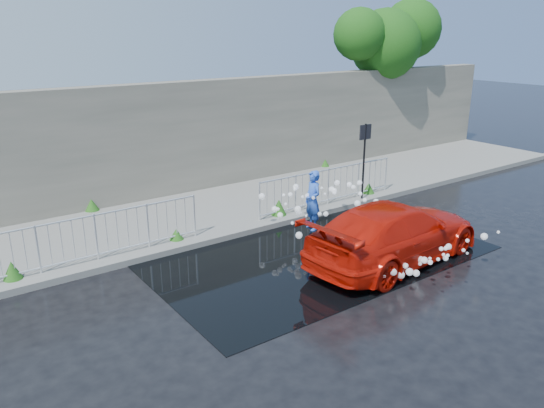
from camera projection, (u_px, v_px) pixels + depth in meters
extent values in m
plane|color=black|center=(326.00, 272.00, 11.87)|extent=(90.00, 90.00, 0.00)
cube|color=gray|center=(214.00, 210.00, 15.70)|extent=(30.00, 4.00, 0.15)
cube|color=gray|center=(252.00, 230.00, 14.16)|extent=(30.00, 0.25, 0.16)
cube|color=#5D5A4F|center=(178.00, 138.00, 16.82)|extent=(30.00, 0.60, 3.50)
cube|color=black|center=(314.00, 252.00, 12.91)|extent=(8.00, 5.00, 0.01)
cylinder|color=black|center=(364.00, 164.00, 16.20)|extent=(0.06, 0.06, 2.50)
cube|color=black|center=(365.00, 132.00, 15.88)|extent=(0.45, 0.04, 0.45)
cylinder|color=#332114|center=(376.00, 94.00, 22.95)|extent=(0.36, 0.36, 5.00)
sphere|color=#174610|center=(386.00, 44.00, 21.40)|extent=(2.85, 2.85, 2.85)
sphere|color=#174610|center=(411.00, 29.00, 22.05)|extent=(2.47, 2.47, 2.47)
sphere|color=#174610|center=(359.00, 34.00, 20.44)|extent=(2.02, 2.02, 2.02)
cylinder|color=silver|center=(194.00, 215.00, 13.40)|extent=(0.05, 0.05, 1.10)
cylinder|color=silver|center=(94.00, 215.00, 11.85)|extent=(5.00, 0.04, 0.04)
cylinder|color=silver|center=(98.00, 254.00, 12.15)|extent=(5.00, 0.04, 0.04)
cylinder|color=silver|center=(259.00, 201.00, 14.51)|extent=(0.05, 0.05, 1.10)
cylinder|color=silver|center=(386.00, 174.00, 17.28)|extent=(0.05, 0.05, 1.10)
cylinder|color=silver|center=(329.00, 169.00, 15.73)|extent=(5.00, 0.04, 0.04)
cylinder|color=silver|center=(328.00, 200.00, 16.03)|extent=(5.00, 0.04, 0.04)
cone|color=#194713|center=(12.00, 270.00, 11.16)|extent=(0.40, 0.40, 0.40)
cone|color=#194713|center=(176.00, 234.00, 13.29)|extent=(0.36, 0.36, 0.28)
cone|color=#194713|center=(279.00, 207.00, 15.04)|extent=(0.44, 0.44, 0.46)
cone|color=#194713|center=(369.00, 188.00, 17.05)|extent=(0.38, 0.38, 0.35)
cone|color=#194713|center=(92.00, 205.00, 15.42)|extent=(0.42, 0.42, 0.34)
cone|color=#194713|center=(325.00, 163.00, 20.43)|extent=(0.34, 0.34, 0.27)
sphere|color=white|center=(360.00, 194.00, 14.80)|extent=(0.12, 0.12, 0.12)
sphere|color=white|center=(391.00, 233.00, 13.55)|extent=(0.06, 0.06, 0.06)
sphere|color=white|center=(334.00, 193.00, 14.40)|extent=(0.11, 0.11, 0.11)
sphere|color=white|center=(320.00, 214.00, 13.49)|extent=(0.11, 0.11, 0.11)
sphere|color=white|center=(325.00, 194.00, 14.21)|extent=(0.07, 0.07, 0.07)
sphere|color=white|center=(349.00, 185.00, 14.93)|extent=(0.15, 0.15, 0.15)
sphere|color=white|center=(313.00, 198.00, 13.94)|extent=(0.10, 0.10, 0.10)
sphere|color=white|center=(322.00, 188.00, 14.85)|extent=(0.08, 0.08, 0.08)
sphere|color=white|center=(290.00, 195.00, 13.81)|extent=(0.13, 0.13, 0.13)
sphere|color=white|center=(325.00, 234.00, 12.87)|extent=(0.10, 0.10, 0.10)
sphere|color=white|center=(351.00, 247.00, 12.89)|extent=(0.07, 0.07, 0.07)
sphere|color=white|center=(396.00, 228.00, 13.98)|extent=(0.13, 0.13, 0.13)
sphere|color=white|center=(359.00, 218.00, 13.81)|extent=(0.10, 0.10, 0.10)
sphere|color=white|center=(348.00, 216.00, 13.48)|extent=(0.07, 0.07, 0.07)
sphere|color=white|center=(280.00, 215.00, 13.23)|extent=(0.15, 0.15, 0.15)
sphere|color=white|center=(320.00, 238.00, 12.68)|extent=(0.08, 0.08, 0.08)
sphere|color=white|center=(357.00, 204.00, 14.37)|extent=(0.18, 0.18, 0.18)
sphere|color=white|center=(378.00, 227.00, 13.56)|extent=(0.16, 0.16, 0.16)
sphere|color=white|center=(360.00, 194.00, 14.53)|extent=(0.09, 0.09, 0.09)
sphere|color=white|center=(278.00, 209.00, 13.22)|extent=(0.08, 0.08, 0.08)
sphere|color=white|center=(296.00, 187.00, 14.40)|extent=(0.16, 0.16, 0.16)
sphere|color=white|center=(360.00, 183.00, 15.26)|extent=(0.15, 0.15, 0.15)
sphere|color=white|center=(303.00, 197.00, 14.00)|extent=(0.08, 0.08, 0.08)
sphere|color=white|center=(326.00, 214.00, 13.41)|extent=(0.13, 0.13, 0.13)
sphere|color=white|center=(286.00, 204.00, 13.72)|extent=(0.08, 0.08, 0.08)
sphere|color=white|center=(334.00, 191.00, 14.55)|extent=(0.16, 0.16, 0.16)
sphere|color=white|center=(353.00, 187.00, 15.25)|extent=(0.14, 0.14, 0.14)
sphere|color=white|center=(284.00, 195.00, 13.92)|extent=(0.09, 0.09, 0.09)
sphere|color=white|center=(299.00, 235.00, 12.53)|extent=(0.17, 0.17, 0.17)
sphere|color=white|center=(299.00, 213.00, 13.43)|extent=(0.16, 0.16, 0.16)
sphere|color=white|center=(365.00, 200.00, 14.46)|extent=(0.12, 0.12, 0.12)
sphere|color=white|center=(337.00, 183.00, 15.16)|extent=(0.17, 0.17, 0.17)
sphere|color=white|center=(313.00, 255.00, 12.10)|extent=(0.16, 0.16, 0.16)
sphere|color=white|center=(262.00, 196.00, 13.92)|extent=(0.17, 0.17, 0.17)
sphere|color=white|center=(298.00, 209.00, 13.29)|extent=(0.18, 0.18, 0.18)
sphere|color=white|center=(332.00, 189.00, 14.60)|extent=(0.17, 0.17, 0.17)
sphere|color=white|center=(359.00, 228.00, 13.53)|extent=(0.06, 0.06, 0.06)
sphere|color=white|center=(295.00, 189.00, 14.21)|extent=(0.10, 0.10, 0.10)
sphere|color=white|center=(308.00, 196.00, 14.25)|extent=(0.17, 0.17, 0.17)
sphere|color=white|center=(390.00, 211.00, 14.24)|extent=(0.09, 0.09, 0.09)
sphere|color=white|center=(275.00, 209.00, 13.27)|extent=(0.15, 0.15, 0.15)
sphere|color=white|center=(292.00, 223.00, 12.98)|extent=(0.09, 0.09, 0.09)
sphere|color=white|center=(323.00, 252.00, 12.21)|extent=(0.15, 0.15, 0.15)
sphere|color=white|center=(376.00, 202.00, 14.42)|extent=(0.17, 0.17, 0.17)
sphere|color=white|center=(306.00, 216.00, 13.07)|extent=(0.06, 0.06, 0.06)
sphere|color=white|center=(384.00, 276.00, 10.81)|extent=(0.06, 0.06, 0.06)
sphere|color=white|center=(484.00, 236.00, 11.81)|extent=(0.16, 0.16, 0.16)
sphere|color=white|center=(420.00, 264.00, 11.58)|extent=(0.09, 0.09, 0.09)
sphere|color=white|center=(410.00, 272.00, 10.66)|extent=(0.16, 0.16, 0.16)
sphere|color=white|center=(467.00, 241.00, 11.42)|extent=(0.08, 0.08, 0.08)
sphere|color=white|center=(401.00, 275.00, 11.16)|extent=(0.17, 0.17, 0.17)
sphere|color=white|center=(405.00, 266.00, 11.17)|extent=(0.12, 0.12, 0.12)
sphere|color=white|center=(446.00, 248.00, 11.16)|extent=(0.09, 0.09, 0.09)
sphere|color=white|center=(441.00, 249.00, 11.40)|extent=(0.10, 0.10, 0.10)
sphere|color=white|center=(467.00, 253.00, 11.77)|extent=(0.06, 0.06, 0.06)
sphere|color=white|center=(446.00, 258.00, 11.13)|extent=(0.12, 0.12, 0.12)
sphere|color=white|center=(393.00, 272.00, 10.93)|extent=(0.15, 0.15, 0.15)
sphere|color=white|center=(448.00, 255.00, 10.40)|extent=(0.07, 0.07, 0.07)
sphere|color=white|center=(424.00, 260.00, 11.49)|extent=(0.15, 0.15, 0.15)
sphere|color=white|center=(498.00, 232.00, 11.95)|extent=(0.07, 0.07, 0.07)
sphere|color=white|center=(444.00, 255.00, 11.01)|extent=(0.07, 0.07, 0.07)
sphere|color=white|center=(449.00, 247.00, 11.59)|extent=(0.14, 0.14, 0.14)
sphere|color=white|center=(438.00, 259.00, 10.13)|extent=(0.07, 0.07, 0.07)
sphere|color=white|center=(420.00, 259.00, 11.56)|extent=(0.14, 0.14, 0.14)
sphere|color=white|center=(416.00, 273.00, 11.49)|extent=(0.15, 0.15, 0.15)
sphere|color=white|center=(430.00, 262.00, 11.02)|extent=(0.11, 0.11, 0.11)
sphere|color=white|center=(464.00, 250.00, 10.54)|extent=(0.08, 0.08, 0.08)
sphere|color=white|center=(430.00, 258.00, 10.59)|extent=(0.07, 0.07, 0.07)
imported|color=red|center=(394.00, 232.00, 12.27)|extent=(4.99, 2.39, 1.40)
imported|color=blue|center=(313.00, 200.00, 14.20)|extent=(0.50, 0.66, 1.63)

